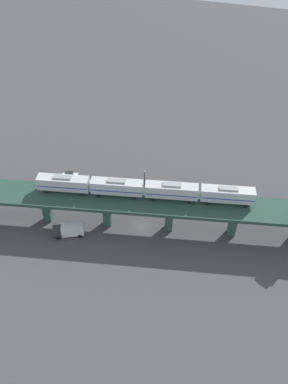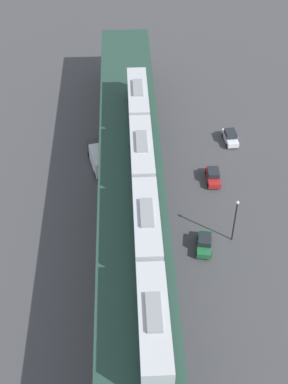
{
  "view_description": "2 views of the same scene",
  "coord_description": "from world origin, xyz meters",
  "px_view_note": "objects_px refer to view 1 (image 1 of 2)",
  "views": [
    {
      "loc": [
        58.8,
        23.22,
        67.11
      ],
      "look_at": [
        -1.44,
        -0.04,
        10.03
      ],
      "focal_mm": 35.0,
      "sensor_mm": 36.0,
      "label": 1
    },
    {
      "loc": [
        -11.46,
        45.61,
        52.43
      ],
      "look_at": [
        -1.44,
        -0.04,
        10.03
      ],
      "focal_mm": 50.0,
      "sensor_mm": 36.0,
      "label": 2
    }
  ],
  "objects_px": {
    "street_car_white": "(70,175)",
    "delivery_truck": "(69,230)",
    "subway_train": "(144,189)",
    "street_lamp": "(144,179)",
    "street_car_green": "(148,198)",
    "street_car_red": "(100,187)"
  },
  "relations": [
    {
      "from": "street_car_white",
      "to": "street_lamp",
      "type": "relative_size",
      "value": 0.68
    },
    {
      "from": "street_car_white",
      "to": "street_lamp",
      "type": "bearing_deg",
      "value": 96.28
    },
    {
      "from": "delivery_truck",
      "to": "street_car_white",
      "type": "bearing_deg",
      "value": -150.59
    },
    {
      "from": "subway_train",
      "to": "street_lamp",
      "type": "relative_size",
      "value": 7.03
    },
    {
      "from": "subway_train",
      "to": "street_car_white",
      "type": "height_order",
      "value": "subway_train"
    },
    {
      "from": "street_car_red",
      "to": "delivery_truck",
      "type": "xyz_separation_m",
      "value": [
        17.49,
        0.43,
        0.82
      ]
    },
    {
      "from": "street_car_green",
      "to": "delivery_truck",
      "type": "bearing_deg",
      "value": -36.23
    },
    {
      "from": "street_car_white",
      "to": "delivery_truck",
      "type": "xyz_separation_m",
      "value": [
        19.04,
        10.73,
        0.82
      ]
    },
    {
      "from": "street_car_green",
      "to": "street_car_red",
      "type": "xyz_separation_m",
      "value": [
        0.51,
        -13.62,
        0.0
      ]
    },
    {
      "from": "street_car_green",
      "to": "delivery_truck",
      "type": "xyz_separation_m",
      "value": [
        18.01,
        -13.19,
        0.82
      ]
    },
    {
      "from": "street_car_white",
      "to": "delivery_truck",
      "type": "height_order",
      "value": "delivery_truck"
    },
    {
      "from": "subway_train",
      "to": "street_car_red",
      "type": "xyz_separation_m",
      "value": [
        -7.12,
        -15.48,
        -10.13
      ]
    },
    {
      "from": "street_car_green",
      "to": "subway_train",
      "type": "bearing_deg",
      "value": 13.69
    },
    {
      "from": "street_car_red",
      "to": "street_car_white",
      "type": "xyz_separation_m",
      "value": [
        -1.55,
        -10.31,
        0.0
      ]
    },
    {
      "from": "street_lamp",
      "to": "subway_train",
      "type": "bearing_deg",
      "value": 20.51
    },
    {
      "from": "street_car_green",
      "to": "street_lamp",
      "type": "distance_m",
      "value": 5.19
    },
    {
      "from": "subway_train",
      "to": "street_car_red",
      "type": "bearing_deg",
      "value": -114.72
    },
    {
      "from": "street_car_red",
      "to": "street_car_green",
      "type": "bearing_deg",
      "value": 92.15
    },
    {
      "from": "delivery_truck",
      "to": "subway_train",
      "type": "bearing_deg",
      "value": 124.57
    },
    {
      "from": "street_car_green",
      "to": "street_car_white",
      "type": "xyz_separation_m",
      "value": [
        -1.04,
        -23.92,
        0.0
      ]
    },
    {
      "from": "delivery_truck",
      "to": "street_lamp",
      "type": "distance_m",
      "value": 24.16
    },
    {
      "from": "street_car_green",
      "to": "street_lamp",
      "type": "relative_size",
      "value": 0.66
    }
  ]
}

